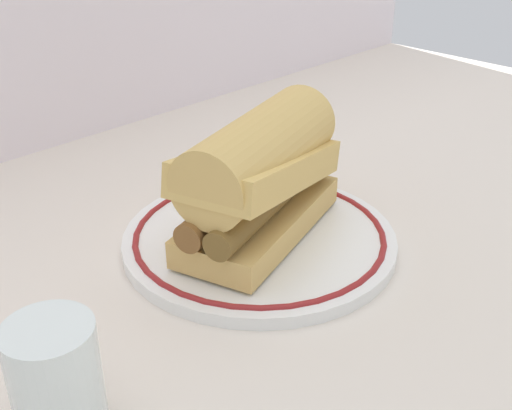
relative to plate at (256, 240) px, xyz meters
name	(u,v)px	position (x,y,z in m)	size (l,w,h in m)	color
ground_plane	(279,255)	(0.00, -0.03, -0.01)	(1.50, 1.50, 0.00)	beige
plate	(256,240)	(0.00, 0.00, 0.00)	(0.26, 0.26, 0.01)	white
sausage_sandwich	(256,176)	(0.00, 0.00, 0.07)	(0.20, 0.13, 0.12)	tan
drinking_glass	(58,391)	(-0.25, -0.07, 0.03)	(0.06, 0.06, 0.09)	silver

